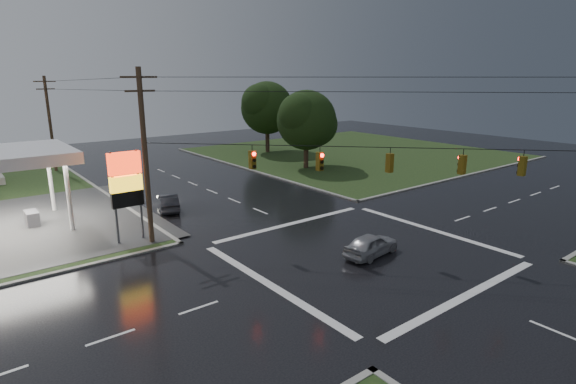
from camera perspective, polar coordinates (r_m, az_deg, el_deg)
ground at (r=28.03m, az=9.39°, el=-7.59°), size 120.00×120.00×0.00m
grass_ne at (r=63.62m, az=8.28°, el=4.94°), size 36.00×36.00×0.08m
pylon_sign at (r=30.00m, az=-19.89°, el=1.23°), size 2.00×0.35×6.00m
utility_pole_nw at (r=29.06m, az=-17.68°, el=4.45°), size 2.20×0.32×11.00m
utility_pole_n at (r=56.53m, az=-27.98°, el=7.78°), size 2.20×0.32×10.50m
traffic_signals at (r=26.31m, az=10.02°, el=5.60°), size 26.87×26.87×1.47m
tree_ne_near at (r=51.94m, az=2.47°, el=9.09°), size 7.99×6.80×8.98m
tree_ne_far at (r=63.19m, az=-2.56°, el=10.61°), size 8.46×7.20×9.80m
car_north at (r=37.18m, az=-14.97°, el=-1.25°), size 2.61×4.34×1.35m
car_crossing at (r=27.46m, az=10.50°, el=-6.60°), size 4.15×2.08×1.36m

